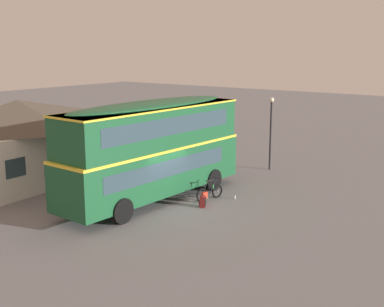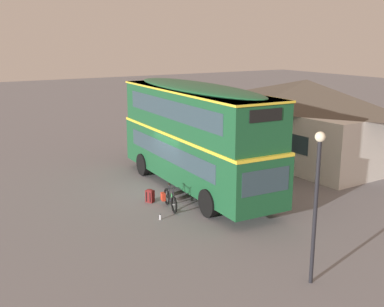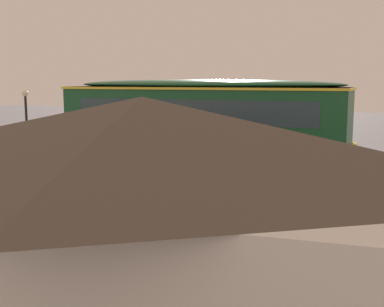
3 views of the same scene
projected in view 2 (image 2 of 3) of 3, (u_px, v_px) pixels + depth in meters
name	position (u px, v px, depth m)	size (l,w,h in m)	color
ground_plane	(173.00, 190.00, 21.24)	(120.00, 120.00, 0.00)	slate
double_decker_bus	(195.00, 132.00, 20.73)	(10.44, 2.98, 4.79)	black
touring_bicycle	(169.00, 199.00, 18.90)	(1.68, 0.53, 1.01)	black
backpack_on_ground	(150.00, 195.00, 19.61)	(0.40, 0.37, 0.57)	maroon
water_bottle_clear_plastic	(160.00, 217.00, 17.75)	(0.07, 0.07, 0.22)	silver
pub_building	(305.00, 119.00, 26.22)	(10.66, 6.64, 4.46)	silver
street_lamp	(317.00, 191.00, 12.58)	(0.28, 0.28, 4.32)	black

